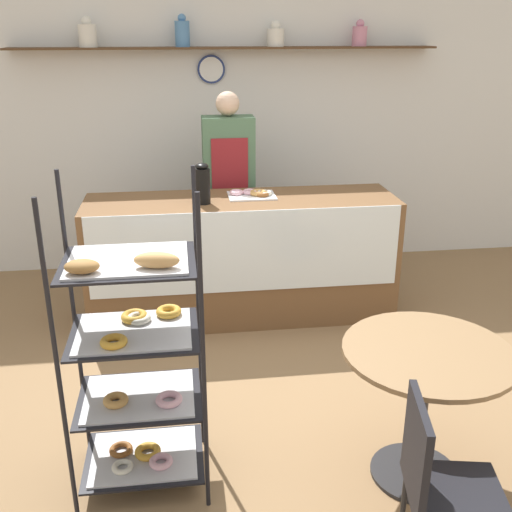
{
  "coord_description": "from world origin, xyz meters",
  "views": [
    {
      "loc": [
        -0.47,
        -3.11,
        2.21
      ],
      "look_at": [
        0.0,
        0.46,
        0.83
      ],
      "focal_mm": 42.0,
      "sensor_mm": 36.0,
      "label": 1
    }
  ],
  "objects_px": {
    "person_worker": "(229,187)",
    "coffee_carafe": "(203,184)",
    "cafe_chair": "(436,480)",
    "donut_tray_counter": "(254,194)",
    "pastry_rack": "(137,362)",
    "cafe_table": "(425,381)"
  },
  "relations": [
    {
      "from": "cafe_chair",
      "to": "donut_tray_counter",
      "type": "height_order",
      "value": "donut_tray_counter"
    },
    {
      "from": "cafe_chair",
      "to": "coffee_carafe",
      "type": "bearing_deg",
      "value": 28.16
    },
    {
      "from": "donut_tray_counter",
      "to": "person_worker",
      "type": "bearing_deg",
      "value": 108.56
    },
    {
      "from": "cafe_table",
      "to": "cafe_chair",
      "type": "height_order",
      "value": "cafe_chair"
    },
    {
      "from": "person_worker",
      "to": "donut_tray_counter",
      "type": "height_order",
      "value": "person_worker"
    },
    {
      "from": "cafe_table",
      "to": "cafe_chair",
      "type": "bearing_deg",
      "value": -108.43
    },
    {
      "from": "pastry_rack",
      "to": "coffee_carafe",
      "type": "bearing_deg",
      "value": 76.67
    },
    {
      "from": "pastry_rack",
      "to": "coffee_carafe",
      "type": "relative_size",
      "value": 5.23
    },
    {
      "from": "person_worker",
      "to": "coffee_carafe",
      "type": "relative_size",
      "value": 5.67
    },
    {
      "from": "cafe_table",
      "to": "cafe_chair",
      "type": "relative_size",
      "value": 0.94
    },
    {
      "from": "person_worker",
      "to": "cafe_chair",
      "type": "relative_size",
      "value": 1.95
    },
    {
      "from": "donut_tray_counter",
      "to": "cafe_chair",
      "type": "bearing_deg",
      "value": -82.06
    },
    {
      "from": "person_worker",
      "to": "donut_tray_counter",
      "type": "distance_m",
      "value": 0.48
    },
    {
      "from": "person_worker",
      "to": "cafe_table",
      "type": "height_order",
      "value": "person_worker"
    },
    {
      "from": "coffee_carafe",
      "to": "donut_tray_counter",
      "type": "height_order",
      "value": "coffee_carafe"
    },
    {
      "from": "pastry_rack",
      "to": "person_worker",
      "type": "bearing_deg",
      "value": 74.29
    },
    {
      "from": "coffee_carafe",
      "to": "donut_tray_counter",
      "type": "bearing_deg",
      "value": 20.27
    },
    {
      "from": "pastry_rack",
      "to": "donut_tray_counter",
      "type": "bearing_deg",
      "value": 66.8
    },
    {
      "from": "pastry_rack",
      "to": "cafe_table",
      "type": "height_order",
      "value": "pastry_rack"
    },
    {
      "from": "cafe_chair",
      "to": "coffee_carafe",
      "type": "relative_size",
      "value": 2.91
    },
    {
      "from": "pastry_rack",
      "to": "donut_tray_counter",
      "type": "height_order",
      "value": "pastry_rack"
    },
    {
      "from": "cafe_table",
      "to": "person_worker",
      "type": "bearing_deg",
      "value": 106.42
    }
  ]
}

